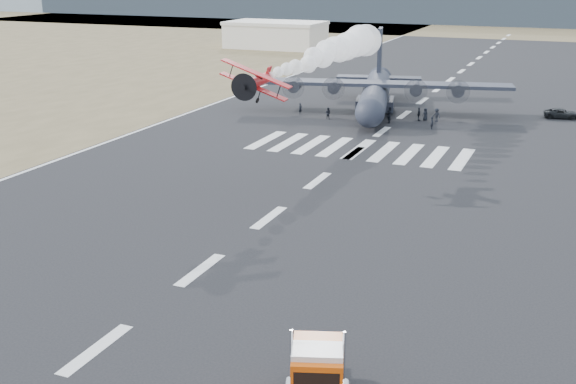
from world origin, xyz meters
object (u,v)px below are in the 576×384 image
Objects in this scene: crew_f at (389,116)px; crew_g at (432,123)px; hangar_left at (276,34)px; crew_a at (300,109)px; support_vehicle at (562,114)px; transport_aircraft at (375,91)px; semi_truck at (317,381)px; crew_e at (425,114)px; crew_c at (436,115)px; aerobatic_biplane at (255,81)px; crew_d at (419,114)px; crew_h at (390,113)px; crew_b at (328,113)px.

crew_f is 1.12× the size of crew_g.
crew_a is (37.99, -78.39, -2.60)m from hangar_left.
support_vehicle is 2.66× the size of crew_f.
support_vehicle is (73.07, -66.94, -2.74)m from hangar_left.
crew_f is (4.15, -7.56, -1.98)m from transport_aircraft.
semi_truck is 70.83m from crew_e.
crew_c is 1.05× the size of crew_f.
aerobatic_biplane reaches higher than transport_aircraft.
crew_c is at bearing -100.34° from crew_d.
support_vehicle is 2.98× the size of crew_a.
crew_h is (50.95, -77.15, -2.53)m from hangar_left.
crew_f is at bearing 156.75° from crew_h.
crew_b is (42.80, -80.00, -2.59)m from hangar_left.
support_vehicle is 2.96× the size of crew_b.
crew_a is at bearing 60.62° from crew_h.
aerobatic_biplane is 38.85m from crew_a.
crew_b is at bearing -61.85° from hangar_left.
aerobatic_biplane is at bearing 100.65° from semi_truck.
crew_c reaches higher than crew_f.
aerobatic_biplane is 0.17× the size of transport_aircraft.
hangar_left reaches higher than semi_truck.
aerobatic_biplane is at bearing 157.64° from crew_d.
crew_a reaches higher than support_vehicle.
aerobatic_biplane is at bearing 142.50° from support_vehicle.
crew_c is 1.11× the size of crew_e.
crew_g is at bearing -43.97° from crew_e.
crew_g is (10.38, -9.04, -2.08)m from transport_aircraft.
semi_truck is (65.59, -145.82, -1.69)m from hangar_left.
aerobatic_biplane reaches higher than crew_f.
hangar_left is 124.47m from aerobatic_biplane.
semi_truck is 4.37× the size of crew_f.
semi_truck is 4.49× the size of crew_h.
crew_f is (8.60, 0.60, 0.09)m from crew_b.
hangar_left is 15.05× the size of crew_b.
aerobatic_biplane is 4.07× the size of crew_a.
aerobatic_biplane is 3.85× the size of crew_e.
crew_g is (57.64, -80.87, -2.60)m from hangar_left.
crew_a is at bearing -9.24° from crew_b.
transport_aircraft is 8.99m from crew_d.
semi_truck is 4.64× the size of crew_e.
transport_aircraft is 20.35× the size of crew_c.
crew_c is (9.37, 38.46, -9.59)m from aerobatic_biplane.
crew_f is at bearing 82.56° from aerobatic_biplane.
semi_truck is 4.90× the size of crew_a.
hangar_left is 0.64× the size of transport_aircraft.
hangar_left is 3.10× the size of semi_truck.
transport_aircraft reaches higher than semi_truck.
crew_f is (-21.66, -12.46, 0.24)m from support_vehicle.
crew_e is (7.73, 38.96, -9.69)m from aerobatic_biplane.
crew_g reaches higher than crew_a.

